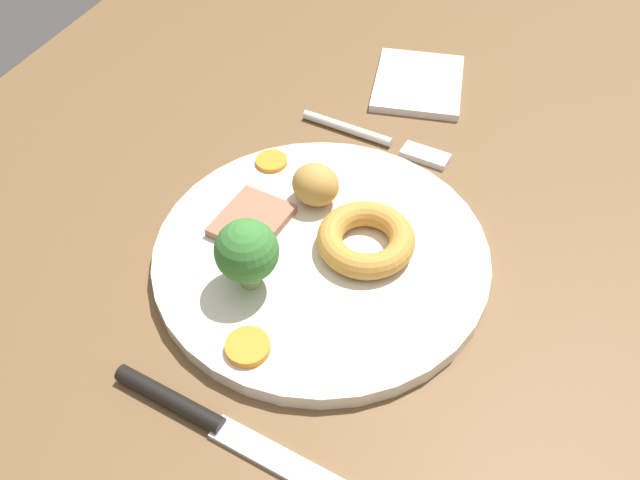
{
  "coord_description": "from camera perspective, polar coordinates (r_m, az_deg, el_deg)",
  "views": [
    {
      "loc": [
        30.03,
        13.67,
        44.53
      ],
      "look_at": [
        -2.83,
        -0.12,
        6.0
      ],
      "focal_mm": 37.49,
      "sensor_mm": 36.0,
      "label": 1
    }
  ],
  "objects": [
    {
      "name": "dining_table",
      "position": [
        0.54,
        -1.05,
        -5.1
      ],
      "size": [
        120.0,
        84.0,
        3.6
      ],
      "primitive_type": "cube",
      "color": "brown",
      "rests_on": "ground"
    },
    {
      "name": "dinner_plate",
      "position": [
        0.54,
        -0.0,
        -1.23
      ],
      "size": [
        26.86,
        26.86,
        1.4
      ],
      "primitive_type": "cylinder",
      "color": "silver",
      "rests_on": "dining_table"
    },
    {
      "name": "meat_slice_main",
      "position": [
        0.55,
        -5.84,
        1.67
      ],
      "size": [
        6.65,
        5.75,
        0.8
      ],
      "primitive_type": "cube",
      "rotation": [
        0.0,
        0.0,
        3.03
      ],
      "color": "#9E664C",
      "rests_on": "dinner_plate"
    },
    {
      "name": "yorkshire_pudding",
      "position": [
        0.53,
        3.93,
        0.06
      ],
      "size": [
        7.79,
        7.79,
        2.06
      ],
      "primitive_type": "torus",
      "color": "#C68938",
      "rests_on": "dinner_plate"
    },
    {
      "name": "roast_potato_left",
      "position": [
        0.56,
        -0.38,
        4.75
      ],
      "size": [
        4.46,
        4.73,
        3.57
      ],
      "primitive_type": "ellipsoid",
      "rotation": [
        0.0,
        0.0,
        1.36
      ],
      "color": "#BC8C42",
      "rests_on": "dinner_plate"
    },
    {
      "name": "carrot_coin_front",
      "position": [
        0.47,
        -6.18,
        -9.05
      ],
      "size": [
        3.18,
        3.18,
        0.6
      ],
      "primitive_type": "cylinder",
      "color": "orange",
      "rests_on": "dinner_plate"
    },
    {
      "name": "carrot_coin_back",
      "position": [
        0.61,
        -4.17,
        6.73
      ],
      "size": [
        2.86,
        2.86,
        0.41
      ],
      "primitive_type": "cylinder",
      "color": "orange",
      "rests_on": "dinner_plate"
    },
    {
      "name": "broccoli_floret",
      "position": [
        0.49,
        -6.27,
        -1.01
      ],
      "size": [
        4.77,
        4.77,
        6.01
      ],
      "color": "#8CB766",
      "rests_on": "dinner_plate"
    },
    {
      "name": "fork",
      "position": [
        0.65,
        5.02,
        8.58
      ],
      "size": [
        2.96,
        15.32,
        0.9
      ],
      "rotation": [
        0.0,
        0.0,
        1.47
      ],
      "color": "silver",
      "rests_on": "dining_table"
    },
    {
      "name": "knife",
      "position": [
        0.46,
        -9.39,
        -15.02
      ],
      "size": [
        3.43,
        18.55,
        1.2
      ],
      "rotation": [
        0.0,
        0.0,
        1.46
      ],
      "color": "black",
      "rests_on": "dining_table"
    },
    {
      "name": "folded_napkin",
      "position": [
        0.73,
        8.28,
        13.15
      ],
      "size": [
        12.61,
        11.07,
        0.8
      ],
      "primitive_type": "cube",
      "rotation": [
        0.0,
        0.0,
        0.21
      ],
      "color": "white",
      "rests_on": "dining_table"
    }
  ]
}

